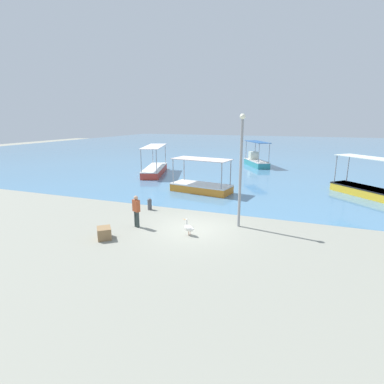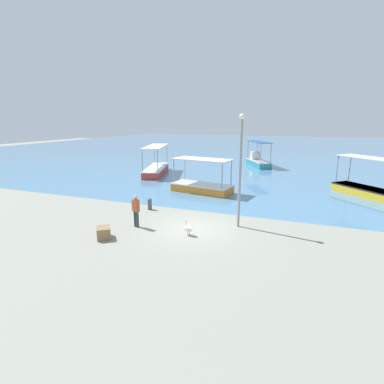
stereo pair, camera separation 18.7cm
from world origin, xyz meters
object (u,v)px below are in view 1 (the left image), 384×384
fishing_boat_center (155,169)px  cargo_crate (104,233)px  fishing_boat_far_left (374,191)px  lamp_post (241,165)px  fisherman_standing (136,210)px  fishing_boat_near_right (201,186)px  fishing_boat_outer (256,161)px  mooring_bollard (150,204)px  pelican (189,228)px

fishing_boat_center → cargo_crate: fishing_boat_center is taller
fishing_boat_far_left → lamp_post: bearing=-130.3°
fisherman_standing → cargo_crate: size_ratio=2.20×
fishing_boat_near_right → cargo_crate: fishing_boat_near_right is taller
fishing_boat_outer → fisherman_standing: (-2.52, -23.55, 0.28)m
fishing_boat_center → cargo_crate: size_ratio=9.05×
mooring_bollard → fisherman_standing: fisherman_standing is taller
fishing_boat_center → fishing_boat_far_left: (19.25, -3.17, -0.02)m
lamp_post → cargo_crate: bearing=-145.1°
fishing_boat_far_left → pelican: (-9.84, -11.35, -0.15)m
fishing_boat_far_left → fisherman_standing: bearing=-138.7°
fishing_boat_far_left → lamp_post: 12.43m
fisherman_standing → mooring_bollard: bearing=106.1°
fishing_boat_center → mooring_bollard: bearing=-64.0°
lamp_post → cargo_crate: (-5.59, -3.90, -2.97)m
fishing_boat_near_right → fishing_boat_far_left: bearing=12.4°
fishing_boat_center → fisherman_standing: size_ratio=4.11×
fishing_boat_center → lamp_post: (11.40, -12.43, 2.69)m
fishing_boat_outer → fishing_boat_far_left: size_ratio=0.89×
pelican → lamp_post: 4.07m
fishing_boat_near_right → fishing_boat_outer: bearing=82.8°
fishing_boat_outer → fishing_boat_near_right: fishing_boat_outer is taller
pelican → lamp_post: (2.00, 2.09, 2.87)m
fishing_boat_center → fishing_boat_outer: bearing=45.6°
lamp_post → fisherman_standing: lamp_post is taller
fishing_boat_outer → fishing_boat_center: fishing_boat_outer is taller
fishing_boat_center → fishing_boat_far_left: fishing_boat_center is taller
fishing_boat_outer → cargo_crate: bearing=-97.1°
fishing_boat_center → pelican: 17.30m
fishing_boat_center → fishing_boat_far_left: bearing=-9.4°
fishing_boat_center → lamp_post: 17.08m
cargo_crate → fisherman_standing: bearing=71.9°
fishing_boat_center → mooring_bollard: (5.58, -11.43, -0.16)m
fishing_boat_center → lamp_post: bearing=-47.5°
fishing_boat_near_right → lamp_post: bearing=-56.7°
fisherman_standing → lamp_post: bearing=21.7°
mooring_bollard → fisherman_standing: bearing=-73.9°
pelican → mooring_bollard: (-3.82, 3.10, 0.01)m
fishing_boat_center → cargo_crate: bearing=-70.4°
fishing_boat_near_right → cargo_crate: size_ratio=6.40×
fisherman_standing → fishing_boat_far_left: bearing=41.3°
fishing_boat_near_right → pelican: 8.98m
fishing_boat_outer → lamp_post: lamp_post is taller
mooring_bollard → cargo_crate: (0.23, -4.90, -0.12)m
pelican → cargo_crate: pelican is taller
pelican → cargo_crate: (-3.59, -1.80, -0.10)m
lamp_post → fisherman_standing: bearing=-158.3°
mooring_bollard → fisherman_standing: size_ratio=0.43×
pelican → fishing_boat_outer: bearing=91.1°
fishing_boat_far_left → fisherman_standing: (-12.80, -11.23, 0.38)m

